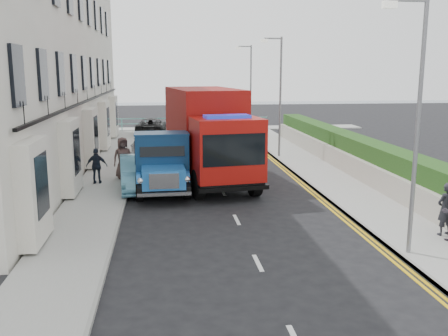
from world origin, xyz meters
TOP-DOWN VIEW (x-y plane):
  - ground at (0.00, 0.00)m, footprint 120.00×120.00m
  - pavement_west at (-5.20, 9.00)m, footprint 2.40×38.00m
  - pavement_east at (5.30, 9.00)m, footprint 2.60×38.00m
  - promenade at (0.00, 29.00)m, footprint 30.00×2.50m
  - sea_plane at (0.00, 60.00)m, footprint 120.00×120.00m
  - terrace_west at (-9.47, 13.00)m, footprint 6.31×30.20m
  - garden_east at (7.21, 9.00)m, footprint 1.45×28.00m
  - seafront_railing at (0.00, 28.20)m, footprint 13.00×0.08m
  - lamp_near at (4.18, -2.00)m, footprint 1.23×0.18m
  - lamp_mid at (4.18, 14.00)m, footprint 1.23×0.18m
  - lamp_far at (4.18, 24.00)m, footprint 1.23×0.18m
  - bedford_lorry at (-2.57, 5.94)m, footprint 2.37×5.59m
  - red_lorry at (-0.41, 8.34)m, footprint 3.89×8.49m
  - parked_car_front at (-2.92, 7.00)m, footprint 2.13×4.21m
  - parked_car_mid at (-3.60, 7.00)m, footprint 1.97×4.59m
  - parked_car_rear at (-3.47, 14.41)m, footprint 2.06×4.64m
  - seafront_car_left at (-3.50, 26.14)m, footprint 2.49×4.91m
  - seafront_car_right at (2.03, 23.51)m, footprint 1.87×4.37m
  - pedestrian_east_near at (6.10, -0.71)m, footprint 0.69×0.55m
  - pedestrian_west_near at (-5.49, 7.90)m, footprint 0.96×0.44m
  - pedestrian_west_far at (-4.40, 8.86)m, footprint 1.11×0.91m

SIDE VIEW (x-z plane):
  - ground at x=0.00m, z-range 0.00..0.00m
  - sea_plane at x=0.00m, z-range 0.00..0.00m
  - pavement_west at x=-5.20m, z-range 0.00..0.12m
  - pavement_east at x=5.30m, z-range 0.00..0.12m
  - promenade at x=0.00m, z-range 0.00..0.12m
  - seafront_railing at x=0.00m, z-range 0.03..1.14m
  - parked_car_rear at x=-3.47m, z-range 0.00..1.32m
  - seafront_car_left at x=-3.50m, z-range 0.00..1.33m
  - parked_car_front at x=-2.92m, z-range 0.00..1.38m
  - parked_car_mid at x=-3.60m, z-range 0.00..1.47m
  - seafront_car_right at x=2.03m, z-range 0.00..1.47m
  - garden_east at x=7.21m, z-range 0.02..1.77m
  - pedestrian_west_near at x=-5.49m, z-range 0.12..1.72m
  - pedestrian_east_near at x=6.10m, z-range 0.12..1.78m
  - pedestrian_west_far at x=-4.40m, z-range 0.12..2.07m
  - bedford_lorry at x=-2.57m, z-range -0.10..2.50m
  - red_lorry at x=-0.41m, z-range 0.14..4.43m
  - lamp_near at x=4.18m, z-range 0.50..7.50m
  - lamp_mid at x=4.18m, z-range 0.50..7.50m
  - lamp_far at x=4.18m, z-range 0.50..7.50m
  - terrace_west at x=-9.47m, z-range 0.04..14.29m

